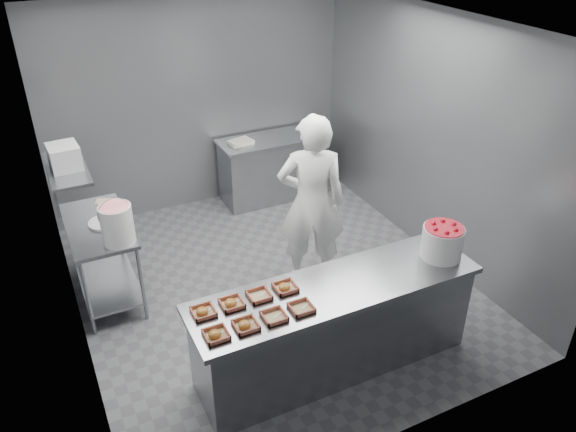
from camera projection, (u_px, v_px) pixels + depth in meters
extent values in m
plane|color=#4C4C51|center=(272.00, 285.00, 6.26)|extent=(4.50, 4.50, 0.00)
plane|color=white|center=(267.00, 25.00, 4.86)|extent=(4.50, 4.50, 0.00)
cube|color=slate|center=(198.00, 104.00, 7.31)|extent=(4.00, 0.04, 2.80)
cube|color=slate|center=(57.00, 215.00, 4.80)|extent=(0.04, 4.50, 2.80)
cube|color=slate|center=(431.00, 137.00, 6.32)|extent=(0.04, 4.50, 2.80)
cube|color=slate|center=(337.00, 288.00, 4.77)|extent=(2.60, 0.70, 0.05)
cube|color=slate|center=(335.00, 328.00, 5.00)|extent=(2.50, 0.64, 0.85)
cube|color=slate|center=(97.00, 226.00, 5.66)|extent=(0.60, 1.20, 0.04)
cube|color=slate|center=(108.00, 280.00, 6.00)|extent=(0.56, 1.15, 0.03)
cylinder|color=slate|center=(88.00, 298.00, 5.34)|extent=(0.04, 0.04, 0.88)
cylinder|color=slate|center=(142.00, 284.00, 5.54)|extent=(0.04, 0.04, 0.88)
cylinder|color=slate|center=(71.00, 242.00, 6.21)|extent=(0.04, 0.04, 0.88)
cylinder|color=slate|center=(119.00, 231.00, 6.41)|extent=(0.04, 0.04, 0.88)
cube|color=slate|center=(273.00, 140.00, 7.64)|extent=(1.50, 0.60, 0.05)
cube|color=slate|center=(273.00, 170.00, 7.87)|extent=(1.44, 0.55, 0.85)
cube|color=slate|center=(67.00, 169.00, 5.26)|extent=(0.35, 0.90, 0.03)
cube|color=tan|center=(216.00, 335.00, 4.20)|extent=(0.18, 0.18, 0.04)
cube|color=white|center=(221.00, 333.00, 4.23)|extent=(0.10, 0.06, 0.00)
ellipsoid|color=gold|center=(215.00, 334.00, 4.19)|extent=(0.10, 0.10, 0.05)
cube|color=tan|center=(246.00, 325.00, 4.29)|extent=(0.18, 0.18, 0.04)
cube|color=white|center=(250.00, 323.00, 4.33)|extent=(0.10, 0.06, 0.00)
ellipsoid|color=gold|center=(245.00, 325.00, 4.28)|extent=(0.10, 0.10, 0.05)
cube|color=tan|center=(274.00, 316.00, 4.38)|extent=(0.18, 0.18, 0.04)
cube|color=white|center=(279.00, 314.00, 4.42)|extent=(0.10, 0.06, 0.00)
cube|color=tan|center=(301.00, 308.00, 4.48)|extent=(0.18, 0.18, 0.04)
cube|color=white|center=(306.00, 306.00, 4.51)|extent=(0.10, 0.06, 0.00)
cube|color=tan|center=(203.00, 312.00, 4.43)|extent=(0.18, 0.18, 0.04)
cube|color=white|center=(208.00, 310.00, 4.46)|extent=(0.10, 0.06, 0.00)
ellipsoid|color=gold|center=(202.00, 311.00, 4.42)|extent=(0.10, 0.10, 0.05)
cube|color=tan|center=(232.00, 303.00, 4.52)|extent=(0.18, 0.18, 0.04)
cube|color=white|center=(236.00, 302.00, 4.56)|extent=(0.10, 0.06, 0.00)
ellipsoid|color=gold|center=(231.00, 303.00, 4.51)|extent=(0.10, 0.10, 0.05)
cube|color=tan|center=(259.00, 295.00, 4.61)|extent=(0.18, 0.18, 0.04)
cube|color=white|center=(263.00, 294.00, 4.65)|extent=(0.10, 0.06, 0.00)
cube|color=tan|center=(285.00, 287.00, 4.70)|extent=(0.18, 0.18, 0.04)
cube|color=white|center=(289.00, 286.00, 4.74)|extent=(0.10, 0.06, 0.00)
ellipsoid|color=gold|center=(284.00, 287.00, 4.70)|extent=(0.10, 0.10, 0.05)
imported|color=white|center=(311.00, 203.00, 5.87)|extent=(0.84, 0.72, 1.95)
cylinder|color=silver|center=(442.00, 242.00, 5.07)|extent=(0.37, 0.37, 0.30)
cylinder|color=red|center=(444.00, 229.00, 5.00)|extent=(0.35, 0.35, 0.04)
cylinder|color=silver|center=(117.00, 224.00, 5.26)|extent=(0.31, 0.31, 0.39)
cylinder|color=pink|center=(114.00, 207.00, 5.17)|extent=(0.28, 0.28, 0.02)
torus|color=slate|center=(115.00, 214.00, 5.20)|extent=(0.32, 0.01, 0.32)
cylinder|color=silver|center=(105.00, 222.00, 5.65)|extent=(0.40, 0.40, 0.03)
cube|color=#CCB28C|center=(103.00, 201.00, 6.04)|extent=(0.17, 0.16, 0.02)
cube|color=gray|center=(64.00, 157.00, 5.17)|extent=(0.29, 0.32, 0.23)
cube|color=silver|center=(241.00, 142.00, 7.44)|extent=(0.32, 0.25, 0.05)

